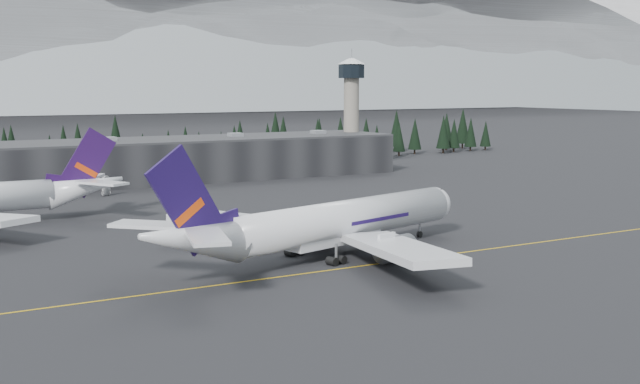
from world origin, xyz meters
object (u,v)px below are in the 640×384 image
terminal (143,161)px  gse_vehicle_a (106,193)px  control_tower (351,100)px  gse_vehicle_b (165,190)px  jet_main (321,224)px

terminal → gse_vehicle_a: 31.36m
control_tower → terminal: bearing=-177.7°
gse_vehicle_b → terminal: bearing=169.2°
terminal → control_tower: 76.98m
gse_vehicle_a → gse_vehicle_b: (15.38, -1.59, 0.03)m
gse_vehicle_b → gse_vehicle_a: bearing=-100.8°
control_tower → gse_vehicle_a: size_ratio=7.09×
jet_main → gse_vehicle_b: bearing=71.5°
control_tower → gse_vehicle_a: (-93.10, -28.00, -22.67)m
jet_main → gse_vehicle_b: jet_main is taller
control_tower → jet_main: control_tower is taller
control_tower → gse_vehicle_b: bearing=-159.2°
jet_main → gse_vehicle_a: bearing=80.9°
gse_vehicle_b → control_tower: bearing=105.9°
jet_main → gse_vehicle_a: jet_main is taller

